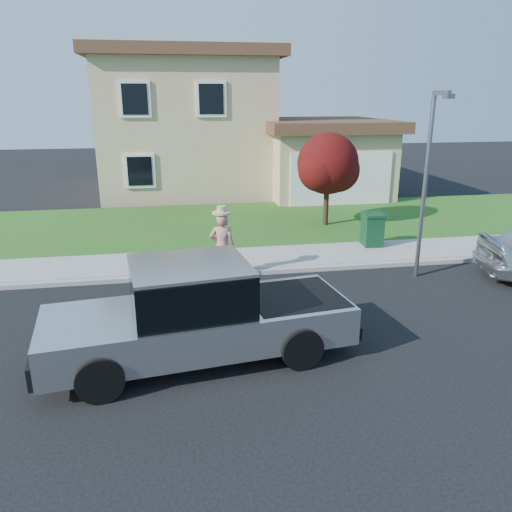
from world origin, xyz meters
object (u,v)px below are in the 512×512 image
(woman, at_px, (222,246))
(trash_bin, at_px, (372,229))
(pickup_truck, at_px, (198,315))
(ornamental_tree, at_px, (329,167))
(street_lamp, at_px, (427,176))

(woman, height_order, trash_bin, woman)
(trash_bin, bearing_deg, woman, -154.22)
(pickup_truck, xyz_separation_m, ornamental_tree, (5.35, 9.12, 1.39))
(pickup_truck, distance_m, trash_bin, 8.46)
(ornamental_tree, height_order, street_lamp, street_lamp)
(pickup_truck, relative_size, ornamental_tree, 1.76)
(pickup_truck, distance_m, woman, 4.19)
(ornamental_tree, bearing_deg, trash_bin, -79.81)
(woman, xyz_separation_m, trash_bin, (5.01, 1.97, -0.28))
(pickup_truck, xyz_separation_m, trash_bin, (5.90, 6.06, -0.21))
(woman, bearing_deg, street_lamp, -174.25)
(pickup_truck, height_order, ornamental_tree, ornamental_tree)
(ornamental_tree, bearing_deg, street_lamp, -81.79)
(woman, xyz_separation_m, street_lamp, (5.28, -0.65, 1.81))
(woman, height_order, street_lamp, street_lamp)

